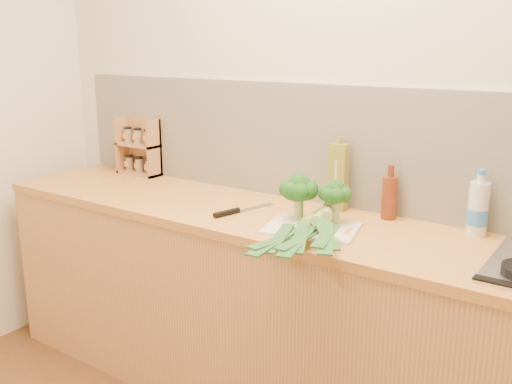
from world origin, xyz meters
TOP-DOWN VIEW (x-y plane):
  - room_shell at (0.00, 1.49)m, footprint 3.50×3.50m
  - counter at (0.00, 1.20)m, footprint 3.20×0.62m
  - chopping_board at (0.07, 1.12)m, footprint 0.41×0.34m
  - broccoli_left at (-0.02, 1.18)m, footprint 0.16×0.16m
  - broccoli_right at (0.12, 1.22)m, footprint 0.14×0.14m
  - leek_front at (0.06, 1.10)m, footprint 0.13×0.70m
  - leek_mid at (0.11, 1.08)m, footprint 0.22×0.67m
  - leek_back at (0.15, 1.10)m, footprint 0.35×0.62m
  - chefs_knife at (-0.31, 1.12)m, footprint 0.11×0.33m
  - spice_rack at (-1.21, 1.44)m, footprint 0.26×0.11m
  - oil_tin at (0.03, 1.43)m, footprint 0.08×0.05m
  - glass_bottle at (0.03, 1.44)m, footprint 0.07×0.07m
  - amber_bottle at (0.26, 1.43)m, footprint 0.06×0.06m
  - water_bottle at (0.62, 1.42)m, footprint 0.08×0.08m

SIDE VIEW (x-z plane):
  - counter at x=0.00m, z-range 0.00..0.90m
  - chopping_board at x=0.07m, z-range 0.90..0.91m
  - chefs_knife at x=-0.31m, z-range 0.90..0.92m
  - leek_front at x=0.06m, z-range 0.91..0.95m
  - leek_mid at x=0.11m, z-range 0.93..0.97m
  - leek_back at x=0.15m, z-range 0.95..0.99m
  - amber_bottle at x=0.26m, z-range 0.88..1.11m
  - water_bottle at x=0.62m, z-range 0.88..1.12m
  - glass_bottle at x=0.03m, z-range 0.88..1.16m
  - broccoli_right at x=0.12m, z-range 0.94..1.12m
  - spice_rack at x=-1.21m, z-range 0.88..1.20m
  - broccoli_left at x=-0.02m, z-range 0.94..1.14m
  - oil_tin at x=0.03m, z-range 0.89..1.21m
  - room_shell at x=0.00m, z-range -0.58..2.92m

